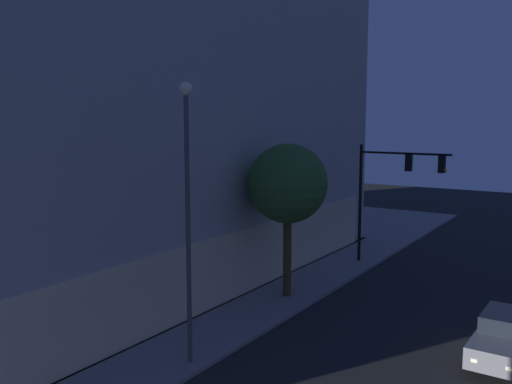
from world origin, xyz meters
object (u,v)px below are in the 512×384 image
(modern_building, at_px, (45,96))
(street_lamp_sidewalk, at_px, (188,194))
(car_grey, at_px, (505,337))
(traffic_light_far_corner, at_px, (392,181))
(sidewalk_tree, at_px, (288,184))

(modern_building, distance_m, street_lamp_sidewalk, 16.28)
(modern_building, xyz_separation_m, car_grey, (0.66, -23.58, -8.77))
(traffic_light_far_corner, xyz_separation_m, street_lamp_sidewalk, (-15.70, 1.36, 0.90))
(modern_building, bearing_deg, street_lamp_sidewalk, -110.88)
(modern_building, bearing_deg, sidewalk_tree, -80.80)
(traffic_light_far_corner, height_order, car_grey, traffic_light_far_corner)
(modern_building, distance_m, car_grey, 25.17)
(street_lamp_sidewalk, bearing_deg, sidewalk_tree, 5.70)
(traffic_light_far_corner, xyz_separation_m, sidewalk_tree, (-7.79, 2.15, 0.40))
(street_lamp_sidewalk, xyz_separation_m, sidewalk_tree, (7.92, 0.79, -0.50))
(modern_building, bearing_deg, car_grey, -88.39)
(street_lamp_sidewalk, relative_size, sidewalk_tree, 1.31)
(modern_building, relative_size, street_lamp_sidewalk, 3.54)
(sidewalk_tree, relative_size, car_grey, 1.58)
(car_grey, bearing_deg, traffic_light_far_corner, 38.29)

